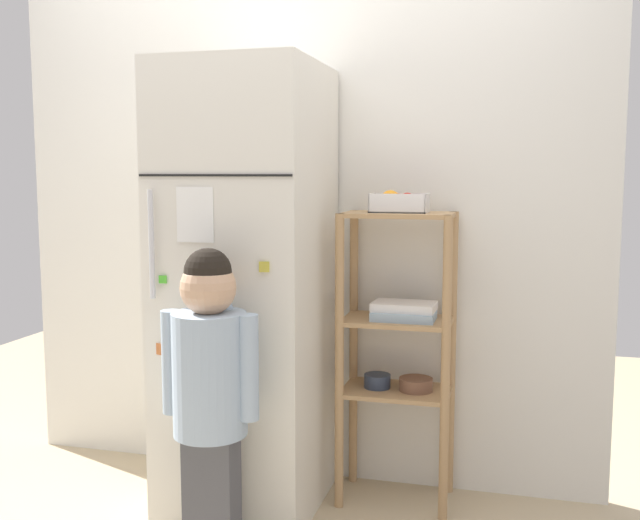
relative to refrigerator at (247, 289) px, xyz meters
name	(u,v)px	position (x,y,z in m)	size (l,w,h in m)	color
ground_plane	(275,505)	(0.12, -0.02, -0.89)	(6.00, 6.00, 0.00)	tan
kitchen_wall_back	(300,222)	(0.12, 0.35, 0.25)	(2.64, 0.03, 2.28)	silver
refrigerator	(247,289)	(0.00, 0.00, 0.00)	(0.60, 0.67, 1.78)	silver
child_standing	(210,373)	(0.03, -0.46, -0.22)	(0.36, 0.26, 1.10)	#4A4B50
pantry_shelf_unit	(398,335)	(0.59, 0.17, -0.19)	(0.46, 0.30, 1.20)	tan
fruit_bin	(400,203)	(0.59, 0.17, 0.35)	(0.23, 0.14, 0.09)	white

